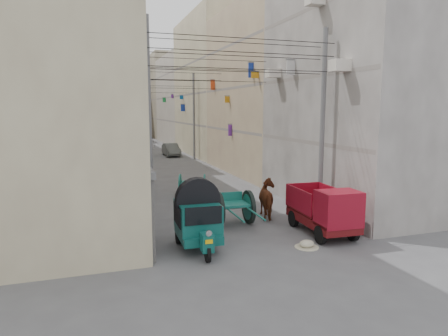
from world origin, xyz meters
name	(u,v)px	position (x,y,z in m)	size (l,w,h in m)	color
ground	(322,291)	(0.00, 0.00, 0.00)	(140.00, 140.00, 0.00)	#4E4D50
building_row_left	(64,91)	(-8.00, 34.13, 6.46)	(8.00, 62.00, 14.00)	#C5BA95
building_row_right	(219,93)	(8.00, 34.13, 6.46)	(8.00, 62.00, 14.00)	#ABA59F
end_cap_building	(123,99)	(0.00, 66.00, 6.50)	(22.00, 10.00, 13.00)	#9D937B
shutters_left	(131,178)	(-3.92, 10.38, 1.49)	(0.18, 14.40, 2.88)	#454549
signboards	(168,126)	(-0.01, 21.66, 3.43)	(8.22, 40.52, 5.67)	#0D5293
ac_units	(306,48)	(3.65, 7.67, 7.43)	(0.70, 6.55, 3.35)	beige
utility_poles	(181,120)	(0.00, 17.00, 4.00)	(7.40, 22.20, 8.00)	#5F5F62
overhead_cables	(190,73)	(0.00, 14.40, 6.77)	(7.40, 22.52, 1.12)	black
auto_rickshaw	(198,217)	(-2.28, 4.19, 1.10)	(1.58, 2.68, 1.86)	black
tonga_cart	(234,207)	(-0.16, 6.46, 0.73)	(1.52, 3.12, 1.39)	black
mini_truck	(327,213)	(2.62, 3.91, 0.90)	(1.66, 3.41, 1.88)	black
second_cart	(192,184)	(-0.48, 12.27, 0.66)	(1.72, 1.62, 1.24)	#166257
feed_sack	(307,244)	(1.30, 3.06, 0.13)	(0.52, 0.42, 0.26)	beige
horse	(269,199)	(1.70, 7.00, 0.83)	(0.89, 1.96, 1.65)	maroon
distant_car_white	(133,155)	(-2.13, 27.63, 0.65)	(1.53, 3.80, 1.29)	silver
distant_car_grey	(171,150)	(2.04, 31.48, 0.63)	(1.34, 3.83, 1.26)	#535857
distant_car_green	(137,150)	(-1.31, 32.41, 0.58)	(1.62, 3.98, 1.16)	#1C5446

